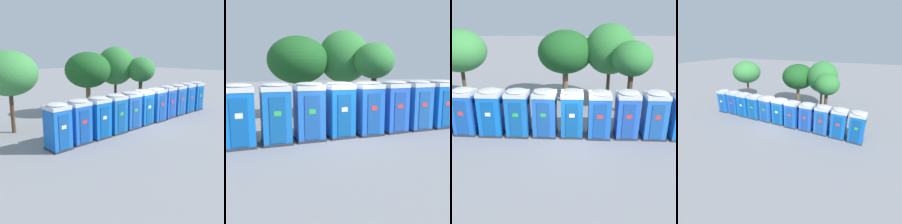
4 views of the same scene
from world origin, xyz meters
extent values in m
plane|color=gray|center=(0.00, 0.00, 0.00)|extent=(120.00, 120.00, 0.00)
cube|color=#2D2D33|center=(-7.14, 0.60, 0.05)|extent=(1.21, 1.25, 0.10)
cube|color=blue|center=(-7.14, 0.60, 1.15)|extent=(1.16, 1.19, 2.10)
cube|color=#134D9F|center=(-7.17, 0.02, 1.07)|extent=(0.61, 0.06, 1.85)
cube|color=white|center=(-7.17, 0.00, 1.35)|extent=(0.28, 0.02, 0.20)
cube|color=black|center=(-6.58, 0.58, 1.89)|extent=(0.04, 0.36, 0.20)
cube|color=silver|center=(-7.14, 0.60, 2.30)|extent=(1.19, 1.23, 0.20)
ellipsoid|color=silver|center=(-7.14, 0.60, 2.45)|extent=(1.13, 1.17, 0.18)
cube|color=#2D2D33|center=(-5.70, 0.61, 0.05)|extent=(1.26, 1.28, 0.10)
cube|color=blue|center=(-5.70, 0.61, 1.15)|extent=(1.20, 1.22, 2.10)
cube|color=#14479B|center=(-5.75, 0.03, 1.07)|extent=(0.62, 0.08, 1.85)
cube|color=red|center=(-5.75, 0.01, 1.35)|extent=(0.28, 0.03, 0.20)
cube|color=black|center=(-5.13, 0.57, 1.89)|extent=(0.05, 0.36, 0.20)
cube|color=silver|center=(-5.70, 0.61, 2.30)|extent=(1.24, 1.26, 0.20)
ellipsoid|color=silver|center=(-5.70, 0.61, 2.45)|extent=(1.18, 1.20, 0.18)
cube|color=#2D2D33|center=(-4.28, 0.47, 0.05)|extent=(1.28, 1.26, 0.10)
cube|color=blue|center=(-4.28, 0.47, 1.15)|extent=(1.22, 1.20, 2.10)
cube|color=#0C4D9C|center=(-4.31, -0.11, 1.07)|extent=(0.64, 0.06, 1.85)
cube|color=white|center=(-4.31, -0.13, 1.35)|extent=(0.28, 0.02, 0.20)
cube|color=black|center=(-3.68, 0.44, 1.89)|extent=(0.04, 0.36, 0.20)
cube|color=silver|center=(-4.28, 0.47, 2.30)|extent=(1.26, 1.23, 0.20)
ellipsoid|color=silver|center=(-4.28, 0.47, 2.45)|extent=(1.20, 1.17, 0.18)
cube|color=#2D2D33|center=(-2.85, 0.39, 0.05)|extent=(1.27, 1.27, 0.10)
cube|color=blue|center=(-2.85, 0.39, 1.15)|extent=(1.21, 1.21, 2.10)
cube|color=#104D94|center=(-2.88, -0.19, 1.07)|extent=(0.63, 0.07, 1.85)
cube|color=green|center=(-2.88, -0.21, 1.35)|extent=(0.28, 0.03, 0.20)
cube|color=black|center=(-2.26, 0.36, 1.89)|extent=(0.05, 0.36, 0.20)
cube|color=silver|center=(-2.85, 0.39, 2.30)|extent=(1.25, 1.24, 0.20)
ellipsoid|color=silver|center=(-2.85, 0.39, 2.45)|extent=(1.19, 1.18, 0.18)
cube|color=#2D2D33|center=(-1.41, 0.36, 0.05)|extent=(1.32, 1.29, 0.10)
cube|color=blue|center=(-1.41, 0.36, 1.15)|extent=(1.26, 1.22, 2.10)
cube|color=#184B99|center=(-1.46, -0.22, 1.07)|extent=(0.65, 0.08, 1.85)
cube|color=green|center=(-1.46, -0.24, 1.35)|extent=(0.28, 0.03, 0.20)
cube|color=black|center=(-0.82, 0.32, 1.89)|extent=(0.05, 0.36, 0.20)
cube|color=silver|center=(-1.41, 0.36, 2.30)|extent=(1.29, 1.26, 0.20)
ellipsoid|color=silver|center=(-1.41, 0.36, 2.45)|extent=(1.23, 1.20, 0.18)
cube|color=#2D2D33|center=(0.02, 0.32, 0.05)|extent=(1.21, 1.23, 0.10)
cube|color=blue|center=(0.02, 0.32, 1.15)|extent=(1.16, 1.17, 2.10)
cube|color=#0E4C94|center=(0.00, -0.27, 1.07)|extent=(0.62, 0.05, 1.85)
cube|color=white|center=(0.00, -0.28, 1.35)|extent=(0.28, 0.02, 0.20)
cube|color=black|center=(0.59, 0.30, 1.89)|extent=(0.04, 0.36, 0.20)
cube|color=silver|center=(0.02, 0.32, 2.30)|extent=(1.19, 1.21, 0.20)
ellipsoid|color=silver|center=(0.02, 0.32, 2.45)|extent=(1.13, 1.15, 0.18)
cube|color=#2D2D33|center=(1.44, 0.15, 0.05)|extent=(1.26, 1.27, 0.10)
cube|color=blue|center=(1.44, 0.15, 1.15)|extent=(1.20, 1.21, 2.10)
cube|color=#16499C|center=(1.40, -0.43, 1.07)|extent=(0.62, 0.07, 1.85)
cube|color=red|center=(1.40, -0.45, 1.35)|extent=(0.28, 0.03, 0.20)
cube|color=black|center=(2.02, 0.11, 1.89)|extent=(0.05, 0.36, 0.20)
cube|color=silver|center=(1.44, 0.15, 2.30)|extent=(1.24, 1.25, 0.20)
ellipsoid|color=silver|center=(1.44, 0.15, 2.45)|extent=(1.18, 1.19, 0.18)
cube|color=#2D2D33|center=(2.88, 0.16, 0.05)|extent=(1.20, 1.24, 0.10)
cube|color=blue|center=(2.88, 0.16, 1.15)|extent=(1.14, 1.18, 2.10)
cube|color=#1A459F|center=(2.86, -0.43, 1.07)|extent=(0.61, 0.05, 1.85)
cube|color=red|center=(2.86, -0.45, 1.35)|extent=(0.28, 0.02, 0.20)
cube|color=black|center=(3.44, 0.14, 1.89)|extent=(0.04, 0.36, 0.20)
cube|color=silver|center=(2.88, 0.16, 2.30)|extent=(1.18, 1.21, 0.20)
ellipsoid|color=silver|center=(2.88, 0.16, 2.45)|extent=(1.12, 1.15, 0.18)
cube|color=#2D2D33|center=(4.31, 0.08, 0.05)|extent=(1.25, 1.26, 0.10)
cube|color=blue|center=(4.31, 0.08, 1.15)|extent=(1.19, 1.20, 2.10)
cube|color=#1A4F9B|center=(4.27, -0.51, 1.07)|extent=(0.62, 0.07, 1.85)
cube|color=red|center=(4.27, -0.53, 1.35)|extent=(0.28, 0.02, 0.20)
cube|color=black|center=(4.88, 0.04, 1.89)|extent=(0.04, 0.36, 0.20)
cube|color=silver|center=(4.31, 0.08, 2.30)|extent=(1.23, 1.24, 0.20)
ellipsoid|color=silver|center=(4.31, 0.08, 2.45)|extent=(1.17, 1.18, 0.18)
cube|color=#2D2D33|center=(5.74, -0.01, 0.05)|extent=(1.26, 1.22, 0.10)
cube|color=blue|center=(5.74, -0.01, 1.15)|extent=(1.20, 1.16, 2.10)
cube|color=#0F4DA0|center=(5.73, -0.60, 1.07)|extent=(0.65, 0.04, 1.85)
cube|color=red|center=(5.72, -0.61, 1.35)|extent=(0.28, 0.01, 0.20)
cube|color=black|center=(6.34, -0.02, 1.89)|extent=(0.03, 0.36, 0.20)
cube|color=silver|center=(5.74, -0.01, 2.30)|extent=(1.23, 1.20, 0.20)
ellipsoid|color=silver|center=(5.74, -0.01, 2.45)|extent=(1.17, 1.14, 0.18)
cube|color=#2D2D33|center=(7.16, -0.13, 0.05)|extent=(1.25, 1.26, 0.10)
cube|color=blue|center=(7.16, -0.13, 1.15)|extent=(1.19, 1.20, 2.10)
cube|color=#0D4B98|center=(7.13, -0.72, 1.07)|extent=(0.62, 0.06, 1.85)
cube|color=green|center=(7.13, -0.74, 1.35)|extent=(0.28, 0.02, 0.20)
cube|color=black|center=(7.74, -0.17, 1.89)|extent=(0.04, 0.36, 0.20)
cube|color=silver|center=(7.16, -0.13, 2.30)|extent=(1.23, 1.24, 0.20)
ellipsoid|color=silver|center=(7.16, -0.13, 2.45)|extent=(1.17, 1.18, 0.18)
cylinder|color=brown|center=(-0.31, 5.80, 1.42)|extent=(0.39, 0.39, 2.84)
ellipsoid|color=#1E5B23|center=(-0.31, 5.80, 3.65)|extent=(3.80, 3.80, 2.95)
cylinder|color=#4C3826|center=(3.74, 3.38, 1.50)|extent=(0.33, 0.33, 3.00)
ellipsoid|color=#337F38|center=(3.74, 3.38, 3.60)|extent=(2.46, 2.46, 2.16)
cylinder|color=#4C3826|center=(-7.36, 5.18, 1.52)|extent=(0.26, 0.26, 3.04)
ellipsoid|color=#3D8C42|center=(-7.36, 5.18, 3.82)|extent=(3.57, 3.57, 2.81)
cylinder|color=#4C3826|center=(2.71, 5.45, 1.48)|extent=(0.24, 0.24, 2.96)
ellipsoid|color=#337F38|center=(2.71, 5.45, 3.88)|extent=(3.35, 3.35, 3.37)
camera|label=1|loc=(-14.89, -10.57, 5.13)|focal=42.00mm
camera|label=2|loc=(-4.90, -10.38, 3.05)|focal=42.00mm
camera|label=3|loc=(-0.40, -12.54, 6.31)|focal=42.00mm
camera|label=4|loc=(7.53, -13.52, 7.42)|focal=28.00mm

